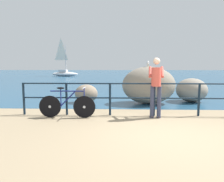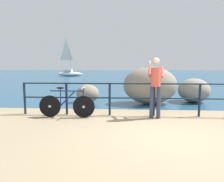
{
  "view_description": "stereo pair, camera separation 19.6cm",
  "coord_description": "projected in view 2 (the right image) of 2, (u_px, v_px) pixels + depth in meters",
  "views": [
    {
      "loc": [
        -1.08,
        -4.46,
        1.51
      ],
      "look_at": [
        -1.33,
        2.27,
        0.72
      ],
      "focal_mm": 32.92,
      "sensor_mm": 36.0,
      "label": 1
    },
    {
      "loc": [
        -0.89,
        -4.45,
        1.51
      ],
      "look_at": [
        -1.33,
        2.27,
        0.72
      ],
      "focal_mm": 32.92,
      "sensor_mm": 36.0,
      "label": 2
    }
  ],
  "objects": [
    {
      "name": "sailboat",
      "position": [
        70.0,
        72.0,
        33.27
      ],
      "size": [
        4.56,
        2.02,
        6.16
      ],
      "rotation": [
        0.0,
        0.0,
        6.12
      ],
      "color": "white",
      "rests_on": "sea_surface"
    },
    {
      "name": "breakwater_boulder_main",
      "position": [
        150.0,
        85.0,
        8.38
      ],
      "size": [
        2.17,
        1.58,
        1.53
      ],
      "color": "gray",
      "rests_on": "ground"
    },
    {
      "name": "seagull",
      "position": [
        149.0,
        63.0,
        8.31
      ],
      "size": [
        0.16,
        0.34,
        0.23
      ],
      "rotation": [
        0.0,
        0.0,
        1.4
      ],
      "color": "gold",
      "rests_on": "breakwater_boulder_main"
    },
    {
      "name": "promenade_railing",
      "position": [
        154.0,
        96.0,
        6.31
      ],
      "size": [
        8.3,
        0.07,
        1.02
      ],
      "color": "black",
      "rests_on": "ground_plane"
    },
    {
      "name": "breakwater_boulder_right",
      "position": [
        194.0,
        90.0,
        8.82
      ],
      "size": [
        1.31,
        1.35,
        1.03
      ],
      "color": "gray",
      "rests_on": "ground"
    },
    {
      "name": "person_at_railing",
      "position": [
        156.0,
        85.0,
        5.99
      ],
      "size": [
        0.51,
        0.66,
        1.78
      ],
      "rotation": [
        0.0,
        0.0,
        1.43
      ],
      "color": "#333851",
      "rests_on": "ground_plane"
    },
    {
      "name": "sea_surface",
      "position": [
        129.0,
        73.0,
        51.88
      ],
      "size": [
        120.0,
        90.0,
        0.01
      ],
      "primitive_type": "cube",
      "color": "navy",
      "rests_on": "ground_plane"
    },
    {
      "name": "bicycle",
      "position": [
        67.0,
        104.0,
        6.17
      ],
      "size": [
        1.7,
        0.48,
        0.92
      ],
      "rotation": [
        0.0,
        0.0,
        -0.01
      ],
      "color": "black",
      "rests_on": "ground_plane"
    },
    {
      "name": "ground_plane",
      "position": [
        133.0,
        80.0,
        24.36
      ],
      "size": [
        120.0,
        120.0,
        0.1
      ],
      "primitive_type": "cube",
      "color": "#937F60"
    },
    {
      "name": "breakwater_boulder_left",
      "position": [
        88.0,
        94.0,
        8.71
      ],
      "size": [
        0.96,
        0.87,
        0.77
      ],
      "color": "gray",
      "rests_on": "ground"
    }
  ]
}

